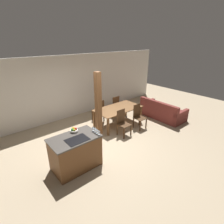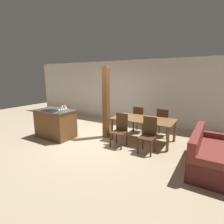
{
  "view_description": "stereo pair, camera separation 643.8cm",
  "coord_description": "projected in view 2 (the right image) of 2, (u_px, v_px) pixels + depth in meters",
  "views": [
    {
      "loc": [
        -3.01,
        -4.05,
        3.3
      ],
      "look_at": [
        0.6,
        0.2,
        0.95
      ],
      "focal_mm": 28.0,
      "sensor_mm": 36.0,
      "label": 1
    },
    {
      "loc": [
        3.3,
        -4.29,
        2.04
      ],
      "look_at": [
        0.6,
        0.2,
        0.95
      ],
      "focal_mm": 28.0,
      "sensor_mm": 36.0,
      "label": 2
    }
  ],
  "objects": [
    {
      "name": "ground_plane",
      "position": [
        93.0,
        140.0,
        5.68
      ],
      "size": [
        16.0,
        16.0,
        0.0
      ],
      "primitive_type": "plane",
      "color": "tan"
    },
    {
      "name": "couch",
      "position": [
        212.0,
        156.0,
        3.91
      ],
      "size": [
        0.96,
        1.92,
        0.83
      ],
      "rotation": [
        0.0,
        0.0,
        1.56
      ],
      "color": "maroon",
      "rests_on": "ground_plane"
    },
    {
      "name": "wine_glass_end",
      "position": [
        66.0,
        108.0,
        5.4
      ],
      "size": [
        0.08,
        0.08,
        0.14
      ],
      "color": "silver",
      "rests_on": "kitchen_island"
    },
    {
      "name": "wine_glass_far",
      "position": [
        63.0,
        109.0,
        5.32
      ],
      "size": [
        0.08,
        0.08,
        0.14
      ],
      "color": "silver",
      "rests_on": "kitchen_island"
    },
    {
      "name": "dining_chair_far_right",
      "position": [
        163.0,
        122.0,
        5.9
      ],
      "size": [
        0.4,
        0.4,
        0.96
      ],
      "rotation": [
        0.0,
        0.0,
        3.14
      ],
      "color": "#472D19",
      "rests_on": "ground_plane"
    },
    {
      "name": "kitchen_island",
      "position": [
        56.0,
        124.0,
        5.84
      ],
      "size": [
        1.28,
        0.8,
        0.95
      ],
      "color": "brown",
      "rests_on": "ground_plane"
    },
    {
      "name": "wine_glass_middle",
      "position": [
        61.0,
        109.0,
        5.24
      ],
      "size": [
        0.08,
        0.08,
        0.14
      ],
      "color": "silver",
      "rests_on": "kitchen_island"
    },
    {
      "name": "wine_glass_near",
      "position": [
        59.0,
        110.0,
        5.17
      ],
      "size": [
        0.08,
        0.08,
        0.14
      ],
      "color": "silver",
      "rests_on": "kitchen_island"
    },
    {
      "name": "dining_chair_near_left",
      "position": [
        120.0,
        130.0,
        5.12
      ],
      "size": [
        0.4,
        0.4,
        0.96
      ],
      "color": "#472D19",
      "rests_on": "ground_plane"
    },
    {
      "name": "dining_chair_near_right",
      "position": [
        148.0,
        134.0,
        4.68
      ],
      "size": [
        0.4,
        0.4,
        0.96
      ],
      "color": "#472D19",
      "rests_on": "ground_plane"
    },
    {
      "name": "timber_post",
      "position": [
        106.0,
        103.0,
        5.72
      ],
      "size": [
        0.18,
        0.18,
        2.34
      ],
      "color": "brown",
      "rests_on": "ground_plane"
    },
    {
      "name": "fruit_bowl",
      "position": [
        64.0,
        107.0,
        5.88
      ],
      "size": [
        0.22,
        0.22,
        0.12
      ],
      "color": "silver",
      "rests_on": "kitchen_island"
    },
    {
      "name": "dining_table",
      "position": [
        143.0,
        121.0,
        5.48
      ],
      "size": [
        1.91,
        1.01,
        0.72
      ],
      "color": "brown",
      "rests_on": "ground_plane"
    },
    {
      "name": "wall_back",
      "position": [
        130.0,
        92.0,
        7.72
      ],
      "size": [
        11.2,
        0.08,
        2.7
      ],
      "color": "silver",
      "rests_on": "ground_plane"
    },
    {
      "name": "dining_chair_far_left",
      "position": [
        139.0,
        119.0,
        6.33
      ],
      "size": [
        0.4,
        0.4,
        0.96
      ],
      "rotation": [
        0.0,
        0.0,
        3.14
      ],
      "color": "#472D19",
      "rests_on": "ground_plane"
    }
  ]
}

